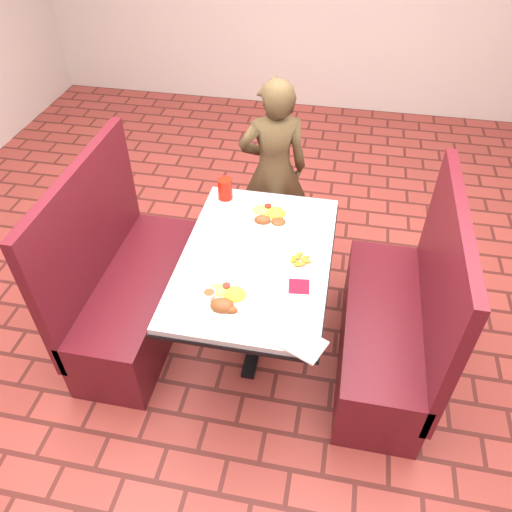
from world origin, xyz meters
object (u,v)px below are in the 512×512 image
(dining_table, at_px, (256,269))
(booth_bench_left, at_px, (130,290))
(booth_bench_right, at_px, (392,328))
(near_dinner_plate, at_px, (226,297))
(far_dinner_plate, at_px, (270,215))
(diner_person, at_px, (273,170))
(plantain_plate, at_px, (300,261))
(red_tumbler, at_px, (225,189))

(dining_table, bearing_deg, booth_bench_left, 180.00)
(booth_bench_right, xyz_separation_m, near_dinner_plate, (-0.88, -0.36, 0.45))
(dining_table, relative_size, near_dinner_plate, 4.42)
(booth_bench_left, height_order, far_dinner_plate, booth_bench_left)
(booth_bench_left, bearing_deg, diner_person, 53.95)
(dining_table, height_order, diner_person, diner_person)
(booth_bench_left, relative_size, near_dinner_plate, 4.38)
(plantain_plate, bearing_deg, booth_bench_left, 179.83)
(diner_person, distance_m, far_dinner_plate, 0.67)
(booth_bench_left, height_order, diner_person, diner_person)
(diner_person, bearing_deg, booth_bench_right, 113.79)
(dining_table, relative_size, booth_bench_right, 1.01)
(booth_bench_right, relative_size, diner_person, 0.90)
(diner_person, relative_size, far_dinner_plate, 4.55)
(plantain_plate, bearing_deg, red_tumbler, 136.69)
(booth_bench_left, distance_m, diner_person, 1.28)
(dining_table, height_order, booth_bench_left, booth_bench_left)
(booth_bench_left, bearing_deg, plantain_plate, -0.17)
(diner_person, bearing_deg, dining_table, 76.83)
(diner_person, height_order, red_tumbler, diner_person)
(plantain_plate, bearing_deg, dining_table, 179.28)
(diner_person, bearing_deg, far_dinner_plate, 80.22)
(near_dinner_plate, bearing_deg, plantain_plate, 47.95)
(far_dinner_plate, bearing_deg, red_tumbler, 153.28)
(far_dinner_plate, bearing_deg, near_dinner_plate, -97.72)
(far_dinner_plate, relative_size, plantain_plate, 1.72)
(far_dinner_plate, xyz_separation_m, red_tumbler, (-0.31, 0.15, 0.04))
(booth_bench_left, relative_size, booth_bench_right, 1.00)
(dining_table, distance_m, diner_person, 1.00)
(near_dinner_plate, distance_m, far_dinner_plate, 0.71)
(red_tumbler, bearing_deg, far_dinner_plate, -26.72)
(near_dinner_plate, bearing_deg, diner_person, 89.63)
(dining_table, distance_m, plantain_plate, 0.26)
(diner_person, xyz_separation_m, plantain_plate, (0.31, -1.00, 0.10))
(booth_bench_left, relative_size, far_dinner_plate, 4.11)
(diner_person, relative_size, red_tumbler, 9.97)
(far_dinner_plate, height_order, red_tumbler, red_tumbler)
(dining_table, height_order, booth_bench_right, booth_bench_right)
(red_tumbler, bearing_deg, booth_bench_right, -24.51)
(dining_table, distance_m, near_dinner_plate, 0.39)
(near_dinner_plate, distance_m, plantain_plate, 0.48)
(booth_bench_left, height_order, red_tumbler, booth_bench_left)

